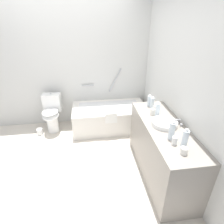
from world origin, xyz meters
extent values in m
plane|color=beige|center=(0.00, 0.00, 0.00)|extent=(4.19, 4.19, 0.00)
cube|color=silver|center=(0.00, 1.34, 1.19)|extent=(3.59, 0.10, 2.38)
cube|color=silver|center=(1.64, 0.00, 1.19)|extent=(0.10, 2.98, 2.38)
cube|color=silver|center=(0.76, 0.91, 0.24)|extent=(1.48, 0.76, 0.48)
cube|color=white|center=(0.76, 0.91, 0.44)|extent=(1.21, 0.55, 0.09)
cylinder|color=#ACACB1|center=(1.34, 0.91, 0.52)|extent=(0.09, 0.03, 0.03)
cylinder|color=#ACACB1|center=(0.92, 1.26, 0.92)|extent=(0.27, 0.03, 0.49)
cylinder|color=#ACACB1|center=(0.35, 1.26, 0.84)|extent=(0.25, 0.03, 0.03)
cube|color=white|center=(0.74, 0.53, 0.43)|extent=(0.22, 0.03, 0.20)
cylinder|color=white|center=(-0.40, 0.93, 0.19)|extent=(0.22, 0.22, 0.38)
ellipsoid|color=white|center=(-0.41, 0.88, 0.38)|extent=(0.35, 0.40, 0.14)
ellipsoid|color=white|center=(-0.41, 0.88, 0.46)|extent=(0.33, 0.38, 0.02)
cube|color=white|center=(-0.38, 1.12, 0.56)|extent=(0.36, 0.21, 0.36)
cylinder|color=#B3B3B9|center=(-0.38, 1.12, 0.74)|extent=(0.03, 0.03, 0.01)
cube|color=gray|center=(1.33, -0.46, 0.41)|extent=(0.53, 1.54, 0.83)
cylinder|color=white|center=(1.32, -0.44, 0.86)|extent=(0.34, 0.34, 0.06)
cylinder|color=#9F9FA4|center=(1.53, -0.44, 0.86)|extent=(0.02, 0.02, 0.07)
cylinder|color=#9F9FA4|center=(1.48, -0.44, 0.90)|extent=(0.10, 0.02, 0.02)
cylinder|color=#9F9FA4|center=(1.53, -0.50, 0.85)|extent=(0.03, 0.03, 0.04)
cylinder|color=#9F9FA4|center=(1.53, -0.38, 0.85)|extent=(0.03, 0.03, 0.04)
cylinder|color=silver|center=(1.30, -0.22, 0.93)|extent=(0.06, 0.06, 0.21)
cylinder|color=white|center=(1.30, -0.22, 1.05)|extent=(0.04, 0.04, 0.02)
cylinder|color=silver|center=(1.28, -0.75, 0.94)|extent=(0.07, 0.07, 0.22)
cylinder|color=white|center=(1.28, -0.75, 1.06)|extent=(0.04, 0.04, 0.02)
cylinder|color=silver|center=(1.30, 0.14, 0.92)|extent=(0.06, 0.06, 0.17)
cylinder|color=white|center=(1.30, 0.14, 1.01)|extent=(0.03, 0.03, 0.02)
cylinder|color=silver|center=(1.32, 0.08, 0.91)|extent=(0.06, 0.06, 0.17)
cylinder|color=white|center=(1.32, 0.08, 1.01)|extent=(0.03, 0.03, 0.02)
cylinder|color=silver|center=(1.34, -0.93, 0.94)|extent=(0.07, 0.07, 0.23)
cylinder|color=white|center=(1.34, -0.93, 1.07)|extent=(0.04, 0.04, 0.02)
cylinder|color=white|center=(1.26, -0.13, 0.87)|extent=(0.07, 0.07, 0.09)
cylinder|color=white|center=(1.27, -0.85, 0.88)|extent=(0.06, 0.06, 0.10)
cylinder|color=white|center=(1.34, -0.06, 0.88)|extent=(0.07, 0.07, 0.09)
cylinder|color=white|center=(1.30, -1.02, 0.87)|extent=(0.08, 0.08, 0.08)
cylinder|color=white|center=(-0.66, 0.84, 0.06)|extent=(0.11, 0.11, 0.12)
camera|label=1|loc=(0.34, -2.42, 2.13)|focal=29.71mm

